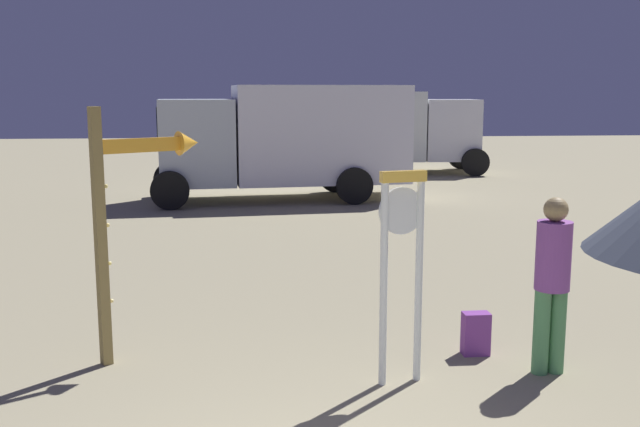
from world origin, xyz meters
name	(u,v)px	position (x,y,z in m)	size (l,w,h in m)	color
standing_clock	(402,253)	(0.86, 2.49, 1.24)	(0.44, 0.18, 2.00)	white
arrow_sign	(134,195)	(-1.67, 3.40, 1.68)	(1.06, 0.75, 2.56)	olive
person_near_clock	(552,276)	(2.34, 2.58, 0.96)	(0.33, 0.33, 1.73)	#4C8C55
backpack	(475,334)	(1.80, 3.13, 0.22)	(0.28, 0.21, 0.45)	#7B3891
box_truck_near	(288,137)	(0.41, 14.33, 1.59)	(6.54, 2.96, 2.87)	silver
box_truck_far	(387,128)	(4.04, 20.26, 1.52)	(6.24, 2.90, 2.72)	silver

